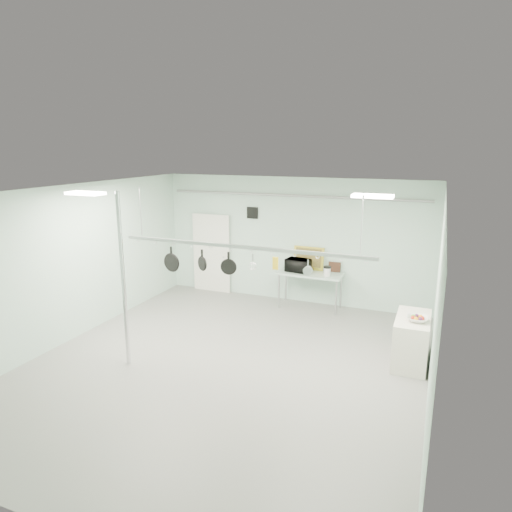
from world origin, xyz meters
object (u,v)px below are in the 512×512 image
at_px(coffee_canister, 327,272).
at_px(skillet_left, 171,259).
at_px(side_cabinet, 411,340).
at_px(pot_rack, 241,245).
at_px(fruit_bowl, 417,319).
at_px(skillet_right, 229,263).
at_px(microwave, 298,265).
at_px(prep_table, 310,276).
at_px(skillet_mid, 202,260).
at_px(chrome_pole, 123,281).

height_order(coffee_canister, skillet_left, skillet_left).
relative_size(side_cabinet, pot_rack, 0.25).
distance_m(fruit_bowl, skillet_right, 3.52).
distance_m(coffee_canister, skillet_right, 3.48).
bearing_deg(microwave, fruit_bowl, 149.46).
distance_m(prep_table, skillet_right, 3.52).
bearing_deg(pot_rack, skillet_left, 180.00).
height_order(prep_table, fruit_bowl, fruit_bowl).
distance_m(pot_rack, skillet_mid, 0.86).
distance_m(side_cabinet, fruit_bowl, 0.53).
height_order(prep_table, coffee_canister, coffee_canister).
distance_m(coffee_canister, skillet_left, 4.01).
xyz_separation_m(microwave, fruit_bowl, (2.94, -2.37, -0.12)).
bearing_deg(chrome_pole, fruit_bowl, 20.35).
height_order(chrome_pole, pot_rack, chrome_pole).
height_order(chrome_pole, coffee_canister, chrome_pole).
height_order(pot_rack, coffee_canister, pot_rack).
height_order(prep_table, skillet_right, skillet_right).
relative_size(prep_table, fruit_bowl, 4.30).
bearing_deg(skillet_left, pot_rack, 8.75).
height_order(chrome_pole, side_cabinet, chrome_pole).
bearing_deg(fruit_bowl, side_cabinet, 112.74).
bearing_deg(prep_table, chrome_pole, -118.71).
height_order(microwave, coffee_canister, microwave).
xyz_separation_m(coffee_canister, skillet_right, (-1.09, -3.18, 0.88)).
distance_m(pot_rack, fruit_bowl, 3.41).
bearing_deg(fruit_bowl, coffee_canister, 134.00).
bearing_deg(skillet_right, skillet_left, 167.46).
bearing_deg(skillet_left, fruit_bowl, 20.43).
bearing_deg(pot_rack, skillet_mid, 180.00).
height_order(side_cabinet, coffee_canister, coffee_canister).
height_order(chrome_pole, fruit_bowl, chrome_pole).
bearing_deg(prep_table, side_cabinet, -40.79).
bearing_deg(pot_rack, coffee_canister, 75.12).
distance_m(prep_table, pot_rack, 3.61).
height_order(chrome_pole, prep_table, chrome_pole).
relative_size(skillet_left, skillet_mid, 1.28).
xyz_separation_m(side_cabinet, skillet_left, (-4.40, -1.10, 1.39)).
height_order(prep_table, pot_rack, pot_rack).
bearing_deg(microwave, chrome_pole, 73.12).
distance_m(chrome_pole, fruit_bowl, 5.29).
bearing_deg(side_cabinet, prep_table, 139.21).
distance_m(prep_table, skillet_left, 3.92).
xyz_separation_m(side_cabinet, pot_rack, (-2.95, -1.10, 1.78)).
xyz_separation_m(fruit_bowl, skillet_left, (-4.48, -0.93, 0.89)).
height_order(side_cabinet, pot_rack, pot_rack).
distance_m(side_cabinet, coffee_canister, 3.01).
xyz_separation_m(chrome_pole, microwave, (1.98, 4.20, -0.54)).
xyz_separation_m(pot_rack, skillet_mid, (-0.79, 0.00, -0.34)).
bearing_deg(skillet_right, coffee_canister, 58.52).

